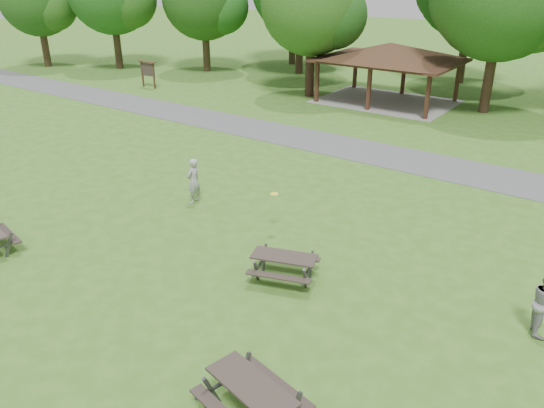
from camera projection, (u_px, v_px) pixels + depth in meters
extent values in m
plane|color=#35641C|center=(162.00, 285.00, 15.00)|extent=(160.00, 160.00, 0.00)
cube|color=#4B4B4D|center=(376.00, 153.00, 25.40)|extent=(120.00, 3.20, 0.02)
cube|color=#341E12|center=(317.00, 82.00, 34.34)|extent=(0.22, 0.22, 2.60)
cube|color=#351C13|center=(355.00, 70.00, 38.35)|extent=(0.22, 0.22, 2.60)
cube|color=#381D14|center=(369.00, 89.00, 32.39)|extent=(0.22, 0.22, 2.60)
cube|color=#341C13|center=(404.00, 75.00, 36.40)|extent=(0.22, 0.22, 2.60)
cube|color=#321A12|center=(428.00, 97.00, 30.44)|extent=(0.22, 0.22, 2.60)
cube|color=#3A2415|center=(457.00, 82.00, 34.45)|extent=(0.22, 0.22, 2.60)
cube|color=#361F15|center=(389.00, 60.00, 33.82)|extent=(8.60, 6.60, 0.16)
pyramid|color=#332014|center=(390.00, 51.00, 33.58)|extent=(7.01, 7.01, 1.00)
cube|color=gray|center=(386.00, 101.00, 34.92)|extent=(8.40, 6.40, 0.03)
cube|color=#3B1F15|center=(142.00, 74.00, 38.85)|extent=(0.10, 0.10, 1.80)
cube|color=#392414|center=(154.00, 76.00, 38.22)|extent=(0.10, 0.10, 1.80)
cube|color=#2C2320|center=(148.00, 70.00, 38.37)|extent=(1.40, 0.06, 0.90)
cube|color=#362115|center=(147.00, 62.00, 38.14)|extent=(1.60, 0.30, 0.06)
cylinder|color=black|center=(118.00, 46.00, 45.33)|extent=(0.60, 0.60, 3.67)
cylinder|color=#322416|center=(206.00, 51.00, 44.31)|extent=(0.60, 0.60, 3.32)
sphere|color=#174D16|center=(221.00, 6.00, 42.27)|extent=(4.42, 4.42, 4.42)
sphere|color=#224F16|center=(190.00, 3.00, 43.35)|extent=(4.08, 4.08, 4.08)
cylinder|color=black|center=(299.00, 49.00, 43.12)|extent=(0.60, 0.60, 3.85)
cylinder|color=black|center=(310.00, 70.00, 35.73)|extent=(0.60, 0.60, 3.50)
sphere|color=#204F16|center=(312.00, 3.00, 33.98)|extent=(6.60, 6.60, 6.60)
sphere|color=#154012|center=(334.00, 15.00, 33.69)|extent=(4.29, 4.29, 4.29)
sphere|color=#174313|center=(293.00, 11.00, 34.73)|extent=(3.96, 3.96, 3.96)
cylinder|color=#321F16|center=(489.00, 79.00, 31.68)|extent=(0.60, 0.60, 4.02)
sphere|color=#204D16|center=(537.00, 5.00, 29.21)|extent=(5.20, 5.20, 5.20)
cylinder|color=#302315|center=(292.00, 39.00, 47.19)|extent=(0.60, 0.60, 4.38)
cylinder|color=#312315|center=(463.00, 55.00, 39.71)|extent=(0.60, 0.60, 4.13)
cylinder|color=#332316|center=(45.00, 47.00, 46.34)|extent=(0.60, 0.60, 3.32)
sphere|color=#1E4B15|center=(51.00, 6.00, 44.38)|extent=(4.16, 4.16, 4.16)
sphere|color=#184D16|center=(27.00, 3.00, 45.38)|extent=(3.84, 3.84, 3.84)
cube|color=black|center=(8.00, 233.00, 16.94)|extent=(1.80, 0.62, 0.04)
cube|color=#424244|center=(9.00, 245.00, 16.38)|extent=(0.13, 0.38, 0.78)
cube|color=#2D2520|center=(284.00, 256.00, 14.98)|extent=(1.97, 1.28, 0.05)
cube|color=#2A231E|center=(278.00, 277.00, 14.57)|extent=(1.82, 0.84, 0.04)
cube|color=#322A24|center=(290.00, 256.00, 15.63)|extent=(1.82, 0.84, 0.04)
cube|color=#404043|center=(256.00, 271.00, 14.98)|extent=(0.18, 0.38, 0.80)
cube|color=#3A3A3C|center=(264.00, 258.00, 15.65)|extent=(0.18, 0.38, 0.80)
cube|color=#444346|center=(261.00, 263.00, 15.30)|extent=(0.54, 1.43, 0.05)
cube|color=#474649|center=(305.00, 279.00, 14.61)|extent=(0.18, 0.38, 0.80)
cube|color=#464649|center=(311.00, 265.00, 15.28)|extent=(0.18, 0.38, 0.80)
cube|color=#454548|center=(308.00, 271.00, 14.93)|extent=(0.54, 1.43, 0.05)
cube|color=#2B231F|center=(251.00, 386.00, 10.30)|extent=(2.12, 1.21, 0.05)
cube|color=black|center=(276.00, 383.00, 10.84)|extent=(2.01, 0.72, 0.04)
cube|color=#3C3C3F|center=(212.00, 391.00, 10.74)|extent=(0.16, 0.42, 0.87)
cube|color=#434346|center=(244.00, 371.00, 11.24)|extent=(0.16, 0.42, 0.87)
cube|color=#3A3A3C|center=(228.00, 380.00, 10.98)|extent=(0.42, 1.60, 0.05)
cylinder|color=yellow|center=(274.00, 194.00, 17.39)|extent=(0.34, 0.34, 0.02)
imported|color=#9E9EA0|center=(194.00, 181.00, 19.86)|extent=(0.45, 0.65, 1.75)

